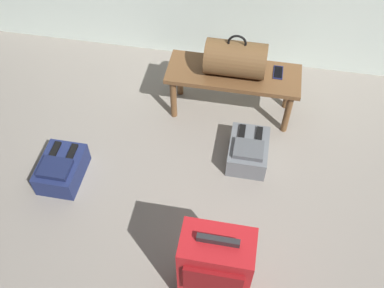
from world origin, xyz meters
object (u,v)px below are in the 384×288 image
at_px(bench, 233,79).
at_px(cell_phone, 278,72).
at_px(backpack_navy, 61,169).
at_px(suitcase_upright_red, 216,265).
at_px(backpack_grey, 248,151).
at_px(duffel_bag_brown, 236,59).

distance_m(bench, cell_phone, 0.34).
bearing_deg(cell_phone, backpack_navy, -147.22).
height_order(bench, backpack_navy, bench).
xyz_separation_m(suitcase_upright_red, backpack_grey, (0.10, 1.02, -0.24)).
bearing_deg(bench, backpack_grey, -68.19).
bearing_deg(backpack_navy, bench, 38.17).
height_order(cell_phone, suitcase_upright_red, suitcase_upright_red).
relative_size(suitcase_upright_red, backpack_grey, 1.69).
bearing_deg(bench, duffel_bag_brown, -0.00).
height_order(duffel_bag_brown, suitcase_upright_red, duffel_bag_brown).
height_order(duffel_bag_brown, cell_phone, duffel_bag_brown).
bearing_deg(backpack_grey, suitcase_upright_red, -95.69).
distance_m(duffel_bag_brown, suitcase_upright_red, 1.50).
distance_m(duffel_bag_brown, backpack_navy, 1.47).
bearing_deg(suitcase_upright_red, cell_phone, 81.12).
relative_size(duffel_bag_brown, backpack_navy, 1.16).
relative_size(duffel_bag_brown, suitcase_upright_red, 0.68).
xyz_separation_m(duffel_bag_brown, backpack_navy, (-1.10, -0.86, -0.45)).
distance_m(suitcase_upright_red, backpack_navy, 1.36).
distance_m(cell_phone, backpack_navy, 1.73).
bearing_deg(backpack_navy, backpack_grey, 17.23).
relative_size(bench, suitcase_upright_red, 1.55).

